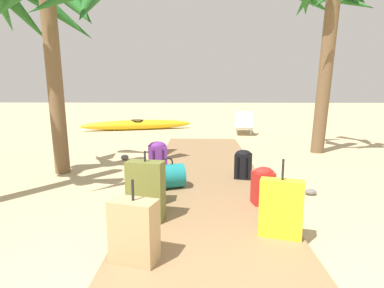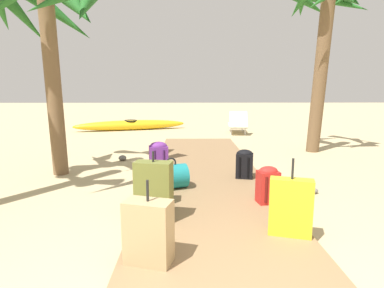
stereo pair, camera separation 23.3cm
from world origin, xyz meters
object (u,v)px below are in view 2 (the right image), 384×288
object	(u,v)px
suitcase_tan	(149,232)
backpack_purple	(159,158)
backpack_black	(245,163)
backpack_green	(155,182)
palm_tree_far_right	(326,17)
lounge_chair	(237,124)
suitcase_yellow	(291,207)
backpack_red	(268,184)
kayak	(131,125)
suitcase_olive	(154,191)
duffel_bag_teal	(171,176)
palm_tree_far_left	(46,18)

from	to	relation	value
suitcase_tan	backpack_purple	bearing A→B (deg)	93.15
suitcase_tan	backpack_black	world-z (taller)	suitcase_tan
suitcase_tan	backpack_green	distance (m)	1.47
palm_tree_far_right	lounge_chair	bearing A→B (deg)	112.38
backpack_purple	suitcase_yellow	world-z (taller)	suitcase_yellow
backpack_green	lounge_chair	size ratio (longest dim) A/B	0.37
palm_tree_far_right	suitcase_yellow	bearing A→B (deg)	-114.88
backpack_red	palm_tree_far_right	world-z (taller)	palm_tree_far_right
suitcase_tan	kayak	xyz separation A→B (m)	(-1.81, 9.75, -0.17)
backpack_green	palm_tree_far_right	xyz separation A→B (m)	(3.68, 3.74, 2.86)
backpack_red	palm_tree_far_right	xyz separation A→B (m)	(2.17, 3.72, 2.89)
backpack_green	suitcase_olive	distance (m)	0.54
palm_tree_far_right	kayak	bearing A→B (deg)	140.01
backpack_black	lounge_chair	size ratio (longest dim) A/B	0.32
suitcase_tan	lounge_chair	bearing A→B (deg)	76.26
duffel_bag_teal	palm_tree_far_right	size ratio (longest dim) A/B	0.14
backpack_green	backpack_black	size ratio (longest dim) A/B	1.16
suitcase_tan	backpack_black	distance (m)	3.04
duffel_bag_teal	kayak	bearing A→B (deg)	104.14
backpack_green	kayak	xyz separation A→B (m)	(-1.74, 8.28, -0.19)
backpack_purple	palm_tree_far_left	size ratio (longest dim) A/B	0.17
duffel_bag_teal	suitcase_olive	distance (m)	1.25
kayak	palm_tree_far_right	bearing A→B (deg)	-39.99
kayak	backpack_black	bearing A→B (deg)	-65.85
suitcase_olive	backpack_purple	bearing A→B (deg)	93.31
suitcase_tan	backpack_black	xyz separation A→B (m)	(1.33, 2.73, -0.03)
backpack_purple	kayak	size ratio (longest dim) A/B	0.14
suitcase_yellow	lounge_chair	xyz separation A→B (m)	(0.72, 8.23, -0.06)
backpack_green	suitcase_olive	size ratio (longest dim) A/B	0.69
backpack_purple	lounge_chair	xyz separation A→B (m)	(2.30, 5.82, -0.07)
suitcase_tan	kayak	bearing A→B (deg)	100.55
suitcase_olive	backpack_green	bearing A→B (deg)	93.62
suitcase_olive	lounge_chair	distance (m)	8.12
suitcase_tan	palm_tree_far_left	world-z (taller)	palm_tree_far_left
lounge_chair	backpack_black	bearing A→B (deg)	-97.64
kayak	duffel_bag_teal	bearing A→B (deg)	-75.86
backpack_red	backpack_black	distance (m)	1.24
backpack_black	suitcase_olive	distance (m)	2.27
suitcase_tan	suitcase_olive	distance (m)	0.93
backpack_green	palm_tree_far_left	size ratio (longest dim) A/B	0.16
duffel_bag_teal	palm_tree_far_left	size ratio (longest dim) A/B	0.16
suitcase_tan	suitcase_olive	world-z (taller)	suitcase_olive
palm_tree_far_right	backpack_green	bearing A→B (deg)	-134.47
backpack_black	palm_tree_far_right	distance (m)	4.44
duffel_bag_teal	kayak	world-z (taller)	duffel_bag_teal
backpack_purple	backpack_black	world-z (taller)	backpack_purple
backpack_green	suitcase_tan	bearing A→B (deg)	-86.90
backpack_red	backpack_black	bearing A→B (deg)	94.50
backpack_purple	duffel_bag_teal	distance (m)	0.82
palm_tree_far_left	suitcase_tan	bearing A→B (deg)	-57.38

